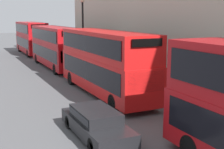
{
  "coord_description": "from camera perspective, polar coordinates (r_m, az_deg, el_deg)",
  "views": [
    {
      "loc": [
        -6.75,
        0.73,
        5.29
      ],
      "look_at": [
        0.48,
        16.02,
        2.07
      ],
      "focal_mm": 50.0,
      "sensor_mm": 36.0,
      "label": 1
    }
  ],
  "objects": [
    {
      "name": "bus_trailing",
      "position": [
        44.56,
        -14.56,
        6.73
      ],
      "size": [
        2.59,
        10.09,
        4.33
      ],
      "color": "#A80F14",
      "rests_on": "ground"
    },
    {
      "name": "car_hatchback",
      "position": [
        13.87,
        -2.93,
        -8.68
      ],
      "size": [
        1.78,
        4.69,
        1.25
      ],
      "color": "black",
      "rests_on": "ground"
    },
    {
      "name": "bus_second_in_queue",
      "position": [
        20.8,
        -1.38,
        2.69
      ],
      "size": [
        2.59,
        10.76,
        4.27
      ],
      "color": "red",
      "rests_on": "ground"
    },
    {
      "name": "pedestrian",
      "position": [
        24.97,
        1.34,
        0.5
      ],
      "size": [
        0.36,
        0.36,
        1.79
      ],
      "color": "brown",
      "rests_on": "ground"
    },
    {
      "name": "street_lamp",
      "position": [
        30.44,
        -5.35,
        8.78
      ],
      "size": [
        0.44,
        0.44,
        6.93
      ],
      "color": "black",
      "rests_on": "ground"
    },
    {
      "name": "bus_third_in_queue",
      "position": [
        32.34,
        -10.28,
        5.3
      ],
      "size": [
        2.59,
        11.09,
        4.13
      ],
      "color": "#A80F14",
      "rests_on": "ground"
    }
  ]
}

